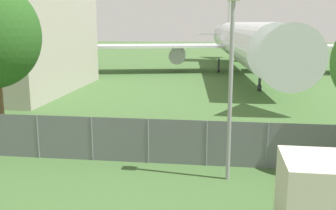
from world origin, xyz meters
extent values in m
cylinder|color=slate|center=(-5.09, 10.57, 1.00)|extent=(0.07, 0.07, 2.01)
cylinder|color=slate|center=(-2.55, 10.57, 1.00)|extent=(0.07, 0.07, 2.01)
cylinder|color=slate|center=(0.00, 10.57, 1.00)|extent=(0.07, 0.07, 2.01)
cylinder|color=slate|center=(2.55, 10.57, 1.00)|extent=(0.07, 0.07, 2.01)
cylinder|color=slate|center=(5.09, 10.57, 1.00)|extent=(0.07, 0.07, 2.01)
cylinder|color=slate|center=(7.64, 10.57, 1.00)|extent=(0.07, 0.07, 2.01)
cube|color=slate|center=(0.00, 10.57, 1.00)|extent=(56.00, 0.01, 2.01)
cylinder|color=silver|center=(5.65, 41.80, 3.89)|extent=(7.38, 35.73, 4.43)
cone|color=silver|center=(7.32, 21.91, 3.89)|extent=(4.79, 4.79, 4.43)
cone|color=silver|center=(3.94, 62.24, 3.89)|extent=(4.44, 5.85, 3.99)
cube|color=silver|center=(15.67, 44.42, 3.23)|extent=(16.22, 5.85, 0.30)
cylinder|color=#939399|center=(13.25, 44.62, 2.08)|extent=(2.32, 4.14, 1.99)
cube|color=silver|center=(-4.66, 42.71, 3.23)|extent=(16.67, 8.38, 0.30)
cylinder|color=#939399|center=(-2.31, 43.31, 2.08)|extent=(2.32, 4.14, 1.99)
cube|color=silver|center=(4.26, 58.37, 9.43)|extent=(0.57, 3.99, 6.65)
cube|color=silver|center=(4.28, 58.15, 4.33)|extent=(10.01, 4.35, 0.20)
cylinder|color=#2D2D33|center=(6.61, 30.31, 0.84)|extent=(0.24, 0.24, 1.68)
cylinder|color=#2D2D33|center=(6.61, 30.31, 0.28)|extent=(0.35, 0.58, 0.56)
cylinder|color=#2D2D33|center=(8.15, 43.79, 0.84)|extent=(0.24, 0.24, 1.68)
cylinder|color=#2D2D33|center=(8.15, 43.79, 0.28)|extent=(0.35, 0.58, 0.56)
cylinder|color=#2D2D33|center=(2.85, 43.34, 0.84)|extent=(0.24, 0.24, 1.68)
cylinder|color=#2D2D33|center=(2.85, 43.34, 0.28)|extent=(0.35, 0.58, 0.56)
cylinder|color=#99999E|center=(3.44, 9.18, 3.43)|extent=(0.16, 0.16, 6.85)
camera|label=1|loc=(3.04, -5.64, 6.09)|focal=42.00mm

